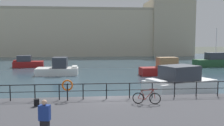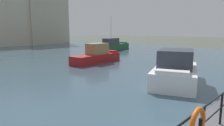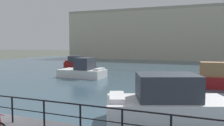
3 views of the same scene
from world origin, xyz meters
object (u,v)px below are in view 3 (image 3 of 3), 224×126
moored_blue_motorboat (79,63)px  moored_harbor_tender (214,78)px  moored_cabin_cruiser (167,104)px  harbor_building (193,34)px  moored_red_daysailer (83,70)px

moored_blue_motorboat → moored_harbor_tender: bearing=145.1°
moored_cabin_cruiser → moored_blue_motorboat: size_ratio=1.35×
moored_cabin_cruiser → moored_blue_motorboat: moored_cabin_cruiser is taller
harbor_building → moored_blue_motorboat: harbor_building is taller
moored_harbor_tender → moored_blue_motorboat: bearing=146.3°
moored_blue_motorboat → moored_red_daysailer: moored_red_daysailer is taller
moored_harbor_tender → moored_red_daysailer: size_ratio=1.28×
harbor_building → moored_harbor_tender: 41.19m
moored_cabin_cruiser → moored_red_daysailer: size_ratio=1.25×
moored_cabin_cruiser → moored_harbor_tender: bearing=-124.2°
moored_harbor_tender → moored_blue_motorboat: size_ratio=1.38×
moored_harbor_tender → moored_cabin_cruiser: bearing=-107.5°
harbor_building → moored_cabin_cruiser: 52.60m
moored_cabin_cruiser → moored_red_daysailer: (-12.31, 13.08, -0.16)m
harbor_building → moored_red_daysailer: bearing=-104.8°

